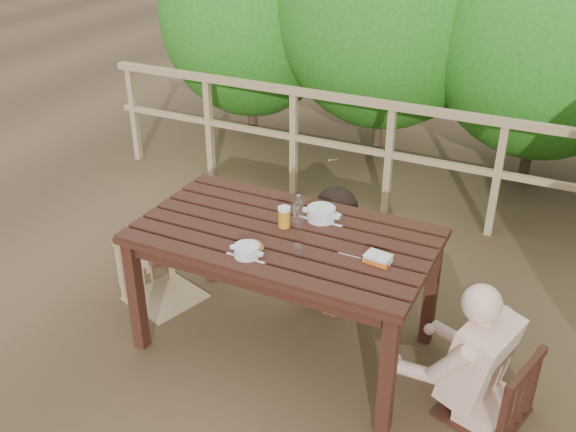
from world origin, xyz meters
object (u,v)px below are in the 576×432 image
at_px(table, 284,291).
at_px(chair_left, 160,242).
at_px(bottle, 298,214).
at_px(butter_tub, 378,260).
at_px(chair_far, 346,234).
at_px(woman, 348,207).
at_px(soup_far, 321,215).
at_px(chair_right, 494,353).
at_px(bread_roll, 253,247).
at_px(tumbler, 297,250).
at_px(soup_near, 247,252).
at_px(beer_glass, 284,218).
at_px(diner_right, 506,321).

distance_m(table, chair_left, 0.98).
distance_m(chair_left, bottle, 1.13).
relative_size(table, butter_tub, 12.46).
xyz_separation_m(chair_far, woman, (0.00, 0.02, 0.21)).
distance_m(chair_far, soup_far, 0.66).
bearing_deg(chair_right, chair_far, -109.10).
bearing_deg(butter_tub, table, -178.93).
bearing_deg(table, bread_roll, -103.54).
xyz_separation_m(woman, tumbler, (0.06, -0.95, 0.19)).
xyz_separation_m(soup_near, beer_glass, (0.04, 0.38, 0.03)).
bearing_deg(bread_roll, diner_right, 8.35).
bearing_deg(chair_right, bottle, -80.09).
height_order(soup_near, bread_roll, soup_near).
xyz_separation_m(diner_right, bread_roll, (-1.36, -0.20, 0.19)).
height_order(chair_right, bread_roll, bread_roll).
height_order(chair_right, woman, woman).
bearing_deg(soup_far, soup_near, -109.61).
xyz_separation_m(table, beer_glass, (-0.03, 0.06, 0.47)).
height_order(table, beer_glass, beer_glass).
bearing_deg(table, bottle, 45.71).
bearing_deg(beer_glass, diner_right, -5.09).
distance_m(chair_right, soup_far, 1.25).
xyz_separation_m(bottle, butter_tub, (0.54, -0.13, -0.09)).
bearing_deg(tumbler, bread_roll, -160.89).
distance_m(soup_near, tumbler, 0.28).
bearing_deg(bottle, table, -134.29).
distance_m(soup_near, beer_glass, 0.39).
relative_size(chair_right, bottle, 3.60).
height_order(beer_glass, tumbler, beer_glass).
relative_size(soup_far, bread_roll, 2.18).
bearing_deg(soup_near, butter_tub, 21.06).
relative_size(diner_right, beer_glass, 9.10).
bearing_deg(table, soup_near, -101.28).
relative_size(table, beer_glass, 12.06).
distance_m(diner_right, beer_glass, 1.35).
bearing_deg(beer_glass, chair_right, -5.20).
relative_size(woman, soup_far, 4.50).
bearing_deg(bottle, chair_right, -5.92).
height_order(table, chair_left, chair_left).
bearing_deg(diner_right, butter_tub, 106.60).
bearing_deg(bread_roll, beer_glass, 83.60).
bearing_deg(soup_far, table, -120.07).
bearing_deg(soup_near, bread_roll, 88.11).
relative_size(diner_right, soup_near, 5.46).
distance_m(soup_far, beer_glass, 0.24).
relative_size(diner_right, tumbler, 19.66).
relative_size(chair_right, tumbler, 12.88).
bearing_deg(chair_far, butter_tub, -51.80).
bearing_deg(soup_far, beer_glass, -132.54).
relative_size(chair_far, woman, 0.68).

